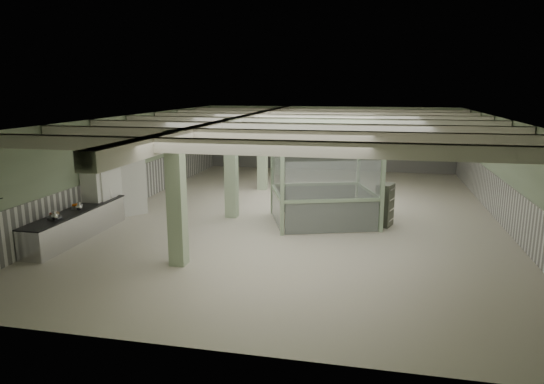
% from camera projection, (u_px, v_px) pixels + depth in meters
% --- Properties ---
extents(floor, '(20.00, 20.00, 0.00)m').
position_uv_depth(floor, '(303.00, 213.00, 18.34)').
color(floor, silver).
rests_on(floor, ground).
extents(ceiling, '(14.00, 20.00, 0.02)m').
position_uv_depth(ceiling, '(304.00, 118.00, 17.57)').
color(ceiling, white).
rests_on(ceiling, wall_back).
extents(wall_back, '(14.00, 0.02, 3.60)m').
position_uv_depth(wall_back, '(329.00, 139.00, 27.51)').
color(wall_back, '#A2B994').
rests_on(wall_back, floor).
extents(wall_front, '(14.00, 0.02, 3.60)m').
position_uv_depth(wall_front, '(221.00, 258.00, 8.40)').
color(wall_front, '#A2B994').
rests_on(wall_front, floor).
extents(wall_left, '(0.02, 20.00, 3.60)m').
position_uv_depth(wall_left, '(130.00, 161.00, 19.37)').
color(wall_left, '#A2B994').
rests_on(wall_left, floor).
extents(wall_right, '(0.02, 20.00, 3.60)m').
position_uv_depth(wall_right, '(507.00, 173.00, 16.54)').
color(wall_right, '#A2B994').
rests_on(wall_right, floor).
extents(wainscot_left, '(0.05, 19.90, 1.50)m').
position_uv_depth(wainscot_left, '(133.00, 186.00, 19.59)').
color(wainscot_left, white).
rests_on(wainscot_left, floor).
extents(wainscot_right, '(0.05, 19.90, 1.50)m').
position_uv_depth(wainscot_right, '(503.00, 203.00, 16.77)').
color(wainscot_right, white).
rests_on(wainscot_right, floor).
extents(wainscot_back, '(13.90, 0.05, 1.50)m').
position_uv_depth(wainscot_back, '(329.00, 157.00, 27.71)').
color(wainscot_back, white).
rests_on(wainscot_back, floor).
extents(girder, '(0.45, 19.90, 0.40)m').
position_uv_depth(girder, '(238.00, 123.00, 18.12)').
color(girder, silver).
rests_on(girder, ceiling).
extents(beam_a, '(13.90, 0.35, 0.32)m').
position_uv_depth(beam_a, '(255.00, 147.00, 10.44)').
color(beam_a, silver).
rests_on(beam_a, ceiling).
extents(beam_b, '(13.90, 0.35, 0.32)m').
position_uv_depth(beam_b, '(277.00, 136.00, 12.83)').
color(beam_b, silver).
rests_on(beam_b, ceiling).
extents(beam_c, '(13.90, 0.35, 0.32)m').
position_uv_depth(beam_c, '(293.00, 128.00, 15.22)').
color(beam_c, silver).
rests_on(beam_c, ceiling).
extents(beam_d, '(13.90, 0.35, 0.32)m').
position_uv_depth(beam_d, '(304.00, 123.00, 17.61)').
color(beam_d, silver).
rests_on(beam_d, ceiling).
extents(beam_e, '(13.90, 0.35, 0.32)m').
position_uv_depth(beam_e, '(313.00, 118.00, 20.00)').
color(beam_e, silver).
rests_on(beam_e, ceiling).
extents(beam_f, '(13.90, 0.35, 0.32)m').
position_uv_depth(beam_f, '(320.00, 115.00, 22.39)').
color(beam_f, silver).
rests_on(beam_f, ceiling).
extents(beam_g, '(13.90, 0.35, 0.32)m').
position_uv_depth(beam_g, '(325.00, 112.00, 24.78)').
color(beam_g, silver).
rests_on(beam_g, ceiling).
extents(column_a, '(0.42, 0.42, 3.60)m').
position_uv_depth(column_a, '(177.00, 199.00, 12.73)').
color(column_a, '#B5CDA5').
rests_on(column_a, floor).
extents(column_b, '(0.42, 0.42, 3.60)m').
position_uv_depth(column_b, '(231.00, 169.00, 17.50)').
color(column_b, '#B5CDA5').
rests_on(column_b, floor).
extents(column_c, '(0.42, 0.42, 3.60)m').
position_uv_depth(column_c, '(262.00, 151.00, 22.28)').
color(column_c, '#B5CDA5').
rests_on(column_c, floor).
extents(column_d, '(0.42, 0.42, 3.60)m').
position_uv_depth(column_d, '(279.00, 141.00, 26.11)').
color(column_d, '#B5CDA5').
rests_on(column_d, floor).
extents(pendant_front, '(0.44, 0.44, 0.22)m').
position_uv_depth(pendant_front, '(296.00, 150.00, 12.81)').
color(pendant_front, '#334332').
rests_on(pendant_front, ceiling).
extents(pendant_mid, '(0.44, 0.44, 0.22)m').
position_uv_depth(pendant_mid, '(319.00, 132.00, 18.06)').
color(pendant_mid, '#334332').
rests_on(pendant_mid, ceiling).
extents(pendant_back, '(0.44, 0.44, 0.22)m').
position_uv_depth(pendant_back, '(331.00, 122.00, 22.84)').
color(pendant_back, '#334332').
rests_on(pendant_back, ceiling).
extents(prep_counter, '(0.80, 4.59, 0.91)m').
position_uv_depth(prep_counter, '(77.00, 224.00, 15.28)').
color(prep_counter, silver).
rests_on(prep_counter, floor).
extents(pitcher_near, '(0.25, 0.27, 0.27)m').
position_uv_depth(pitcher_near, '(79.00, 206.00, 15.13)').
color(pitcher_near, silver).
rests_on(pitcher_near, prep_counter).
extents(pitcher_far, '(0.20, 0.23, 0.29)m').
position_uv_depth(pitcher_far, '(55.00, 216.00, 14.02)').
color(pitcher_far, silver).
rests_on(pitcher_far, prep_counter).
extents(veg_colander, '(0.57, 0.57, 0.20)m').
position_uv_depth(veg_colander, '(55.00, 216.00, 14.18)').
color(veg_colander, '#424348').
rests_on(veg_colander, prep_counter).
extents(orange_bowl, '(0.32, 0.32, 0.10)m').
position_uv_depth(orange_bowl, '(76.00, 208.00, 15.32)').
color(orange_bowl, '#B2B2B7').
rests_on(orange_bowl, prep_counter).
extents(walkin_cooler, '(1.10, 2.50, 2.29)m').
position_uv_depth(walkin_cooler, '(110.00, 189.00, 17.24)').
color(walkin_cooler, white).
rests_on(walkin_cooler, floor).
extents(guard_booth, '(4.30, 3.95, 2.86)m').
position_uv_depth(guard_booth, '(324.00, 169.00, 16.76)').
color(guard_booth, '#9CB792').
rests_on(guard_booth, floor).
extents(filing_cabinet, '(0.67, 0.79, 1.47)m').
position_uv_depth(filing_cabinet, '(385.00, 205.00, 16.59)').
color(filing_cabinet, '#555849').
rests_on(filing_cabinet, floor).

